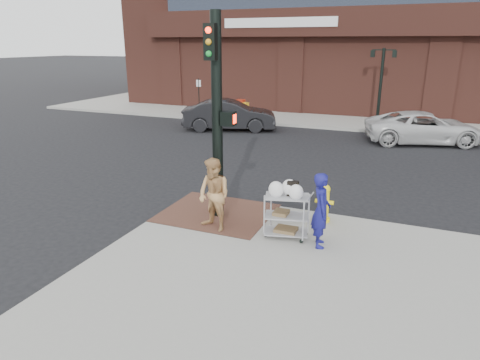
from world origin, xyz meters
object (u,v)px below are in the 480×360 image
at_px(traffic_signal_pole, 217,113).
at_px(woman_blue, 321,210).
at_px(fire_hydrant, 324,203).
at_px(sedan_dark, 229,115).
at_px(minivan_white, 424,128).
at_px(lamp_post, 381,78).
at_px(utility_cart, 287,212).
at_px(pedestrian_tan, 214,195).

bearing_deg(traffic_signal_pole, woman_blue, -14.13).
height_order(traffic_signal_pole, fire_hydrant, traffic_signal_pole).
distance_m(woman_blue, fire_hydrant, 1.43).
xyz_separation_m(sedan_dark, fire_hydrant, (7.21, -10.48, -0.15)).
bearing_deg(minivan_white, lamp_post, 17.30).
xyz_separation_m(utility_cart, fire_hydrant, (0.62, 1.22, -0.11)).
xyz_separation_m(woman_blue, utility_cart, (-0.81, 0.15, -0.22)).
relative_size(lamp_post, fire_hydrant, 4.10).
height_order(sedan_dark, fire_hydrant, sedan_dark).
distance_m(sedan_dark, utility_cart, 13.43).
xyz_separation_m(lamp_post, pedestrian_tan, (-2.22, -16.03, -1.59)).
height_order(traffic_signal_pole, sedan_dark, traffic_signal_pole).
bearing_deg(fire_hydrant, pedestrian_tan, -147.55).
bearing_deg(traffic_signal_pole, minivan_white, 67.59).
distance_m(sedan_dark, fire_hydrant, 12.72).
bearing_deg(lamp_post, fire_hydrant, -89.58).
distance_m(lamp_post, traffic_signal_pole, 15.43).
xyz_separation_m(lamp_post, traffic_signal_pole, (-2.48, -15.23, 0.21)).
relative_size(woman_blue, minivan_white, 0.32).
relative_size(pedestrian_tan, sedan_dark, 0.36).
height_order(woman_blue, fire_hydrant, woman_blue).
height_order(minivan_white, utility_cart, utility_cart).
xyz_separation_m(woman_blue, fire_hydrant, (-0.20, 1.37, -0.34)).
xyz_separation_m(traffic_signal_pole, pedestrian_tan, (0.26, -0.81, -1.81)).
xyz_separation_m(traffic_signal_pole, woman_blue, (2.78, -0.70, -1.84)).
relative_size(pedestrian_tan, minivan_white, 0.34).
height_order(woman_blue, sedan_dark, woman_blue).
height_order(woman_blue, minivan_white, woman_blue).
bearing_deg(lamp_post, traffic_signal_pole, -99.24).
relative_size(lamp_post, traffic_signal_pole, 0.80).
relative_size(traffic_signal_pole, sedan_dark, 1.03).
bearing_deg(pedestrian_tan, minivan_white, 89.96).
relative_size(lamp_post, woman_blue, 2.39).
bearing_deg(utility_cart, fire_hydrant, 63.25).
distance_m(lamp_post, woman_blue, 16.01).
xyz_separation_m(traffic_signal_pole, fire_hydrant, (2.58, 0.67, -2.18)).
bearing_deg(pedestrian_tan, lamp_post, 102.15).
relative_size(utility_cart, fire_hydrant, 1.39).
height_order(pedestrian_tan, utility_cart, pedestrian_tan).
distance_m(traffic_signal_pole, woman_blue, 3.41).
height_order(lamp_post, minivan_white, lamp_post).
relative_size(woman_blue, utility_cart, 1.24).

